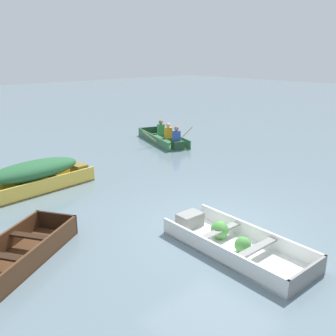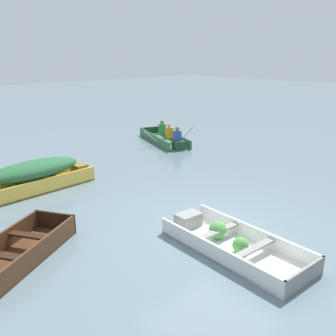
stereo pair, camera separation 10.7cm
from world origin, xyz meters
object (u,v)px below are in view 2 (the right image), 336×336
dinghy_white_foreground (228,242)px  skiff_dark_varnish_mid_moored (12,256)px  skiff_yellow_near_moored (35,173)px  rowboat_green_with_crew (166,138)px

dinghy_white_foreground → skiff_dark_varnish_mid_moored: 3.98m
skiff_yellow_near_moored → rowboat_green_with_crew: size_ratio=0.97×
dinghy_white_foreground → rowboat_green_with_crew: bearing=55.9°
dinghy_white_foreground → skiff_dark_varnish_mid_moored: (-3.30, 2.22, 0.02)m
rowboat_green_with_crew → skiff_yellow_near_moored: bearing=-165.3°
skiff_dark_varnish_mid_moored → rowboat_green_with_crew: 9.68m
dinghy_white_foreground → rowboat_green_with_crew: 8.81m
skiff_dark_varnish_mid_moored → rowboat_green_with_crew: size_ratio=0.78×
rowboat_green_with_crew → dinghy_white_foreground: bearing=-124.1°
skiff_dark_varnish_mid_moored → rowboat_green_with_crew: rowboat_green_with_crew is taller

